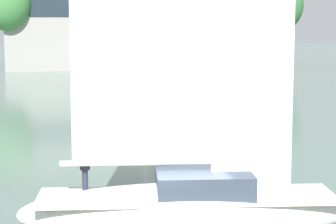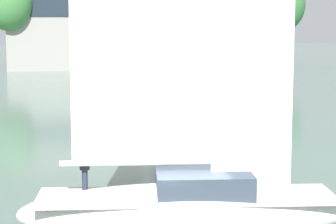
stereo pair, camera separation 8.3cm
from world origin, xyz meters
name	(u,v)px [view 2 (the right image)]	position (x,y,z in m)	size (l,w,h in m)	color
waterfront_building	(124,12)	(11.04, 89.28, 9.20)	(39.55, 18.65, 18.34)	gray
tree_shore_left	(8,1)	(-7.64, 81.04, 10.53)	(7.31, 7.31, 15.05)	brown
tree_shore_right	(283,5)	(35.08, 78.47, 10.24)	(7.11, 7.11, 14.63)	#4C3828
sailboat_main	(187,205)	(0.02, 0.00, 1.24)	(12.01, 5.04, 15.99)	silver
sailboat_moored_far_slip	(138,112)	(2.81, 26.54, 0.78)	(8.56, 3.14, 11.52)	maroon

